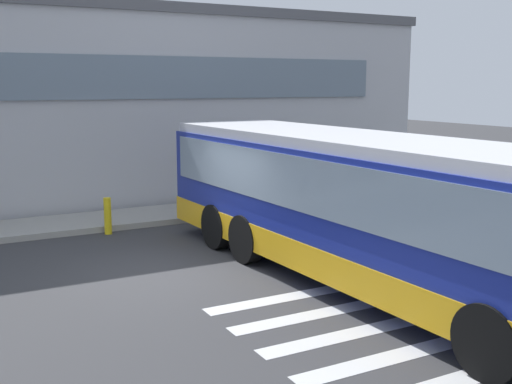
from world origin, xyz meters
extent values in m
cube|color=#353538|center=(0.00, 0.00, -0.01)|extent=(80.00, 90.00, 0.02)
cube|color=silver|center=(2.00, -6.00, 0.00)|extent=(4.40, 0.36, 0.01)
cube|color=silver|center=(2.00, -5.10, 0.00)|extent=(4.40, 0.36, 0.01)
cube|color=silver|center=(2.00, -4.20, 0.00)|extent=(4.40, 0.36, 0.01)
cube|color=silver|center=(2.00, -3.30, 0.00)|extent=(4.40, 0.36, 0.01)
cube|color=silver|center=(2.00, -2.40, 0.00)|extent=(4.40, 0.36, 0.01)
cube|color=#B7B7BC|center=(0.00, 12.00, 2.81)|extent=(22.79, 12.00, 5.62)
cube|color=#56565B|center=(0.00, 12.00, 5.77)|extent=(22.99, 12.20, 0.30)
cube|color=slate|center=(1.00, 5.96, 3.80)|extent=(16.79, 0.10, 1.20)
cube|color=#9E9B93|center=(0.00, 4.80, 0.07)|extent=(26.79, 2.00, 0.15)
cube|color=navy|center=(2.96, -2.41, 1.42)|extent=(3.07, 11.10, 2.15)
cube|color=#F2AD19|center=(2.96, -2.41, 0.62)|extent=(3.11, 11.14, 0.55)
cube|color=silver|center=(2.96, -2.41, 2.60)|extent=(2.96, 10.89, 0.20)
cube|color=gray|center=(4.24, -2.05, 1.92)|extent=(0.51, 9.78, 0.95)
cube|color=gray|center=(1.65, -2.18, 1.92)|extent=(0.51, 9.78, 0.95)
cylinder|color=black|center=(1.96, -6.16, 0.50)|extent=(0.35, 1.01, 1.00)
cylinder|color=black|center=(4.02, -0.07, 0.50)|extent=(0.35, 1.01, 1.00)
cylinder|color=black|center=(1.67, -0.18, 0.50)|extent=(0.35, 1.01, 1.00)
cylinder|color=black|center=(3.96, 1.23, 0.50)|extent=(0.35, 1.01, 1.00)
cylinder|color=black|center=(1.61, 1.12, 0.50)|extent=(0.35, 1.01, 1.00)
cylinder|color=yellow|center=(-0.17, 3.60, 0.45)|extent=(0.18, 0.18, 0.90)
camera|label=1|loc=(-3.98, -11.13, 3.63)|focal=43.57mm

